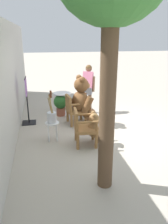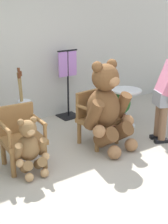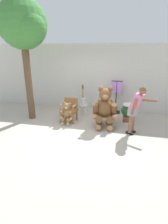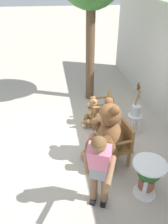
% 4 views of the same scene
% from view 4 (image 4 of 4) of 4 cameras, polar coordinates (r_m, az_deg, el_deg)
% --- Properties ---
extents(ground_plane, '(60.00, 60.00, 0.00)m').
position_cam_4_polar(ground_plane, '(5.11, -1.79, -8.10)').
color(ground_plane, '#B2A899').
extents(wooden_chair_left, '(0.60, 0.56, 0.86)m').
position_cam_4_polar(wooden_chair_left, '(5.49, 5.09, 0.79)').
color(wooden_chair_left, olive).
rests_on(wooden_chair_left, ground).
extents(wooden_chair_right, '(0.62, 0.58, 0.86)m').
position_cam_4_polar(wooden_chair_right, '(4.45, 8.95, -7.85)').
color(wooden_chair_right, olive).
rests_on(wooden_chair_right, ground).
extents(teddy_bear_large, '(0.86, 0.84, 1.41)m').
position_cam_4_polar(teddy_bear_large, '(4.23, 5.92, -5.99)').
color(teddy_bear_large, brown).
rests_on(teddy_bear_large, ground).
extents(teddy_bear_small, '(0.48, 0.46, 0.79)m').
position_cam_4_polar(teddy_bear_small, '(5.48, 2.14, -0.06)').
color(teddy_bear_small, olive).
rests_on(teddy_bear_small, ground).
extents(person_visitor, '(0.83, 0.47, 1.56)m').
position_cam_4_polar(person_visitor, '(3.29, 4.07, -13.79)').
color(person_visitor, black).
rests_on(person_visitor, ground).
extents(white_stool, '(0.34, 0.34, 0.46)m').
position_cam_4_polar(white_stool, '(5.43, 13.10, -1.71)').
color(white_stool, silver).
rests_on(white_stool, ground).
extents(brush_bucket, '(0.22, 0.22, 0.81)m').
position_cam_4_polar(brush_bucket, '(5.29, 13.44, 0.89)').
color(brush_bucket, silver).
rests_on(brush_bucket, white_stool).
extents(round_side_table, '(0.56, 0.56, 0.72)m').
position_cam_4_polar(round_side_table, '(3.94, 16.32, -15.64)').
color(round_side_table, silver).
rests_on(round_side_table, ground).
extents(potted_plant, '(0.44, 0.44, 0.68)m').
position_cam_4_polar(potted_plant, '(4.07, 16.54, -14.88)').
color(potted_plant, brown).
rests_on(potted_plant, ground).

